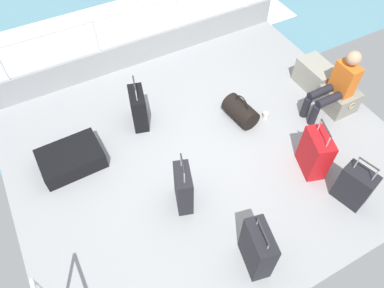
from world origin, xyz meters
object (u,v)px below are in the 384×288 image
(cargo_crate_1, at_px, (338,98))
(suitcase_5, at_px, (315,153))
(suitcase_3, at_px, (257,249))
(suitcase_2, at_px, (183,188))
(passenger_seated, at_px, (337,84))
(suitcase_0, at_px, (71,159))
(suitcase_4, at_px, (355,186))
(suitcase_1, at_px, (138,108))
(cargo_crate_0, at_px, (315,76))
(duffel_bag, at_px, (240,111))
(paper_cup, at_px, (266,115))

(cargo_crate_1, relative_size, suitcase_5, 0.64)
(suitcase_3, bearing_deg, suitcase_2, -161.74)
(cargo_crate_1, xyz_separation_m, passenger_seated, (0.00, -0.18, 0.37))
(suitcase_0, distance_m, suitcase_4, 3.62)
(suitcase_0, height_order, suitcase_3, suitcase_3)
(suitcase_5, bearing_deg, passenger_seated, 127.52)
(suitcase_1, bearing_deg, suitcase_2, -1.97)
(cargo_crate_0, relative_size, suitcase_3, 0.86)
(suitcase_0, bearing_deg, duffel_bag, 81.49)
(passenger_seated, distance_m, suitcase_3, 2.71)
(suitcase_2, xyz_separation_m, duffel_bag, (-0.86, 1.39, -0.16))
(suitcase_4, height_order, paper_cup, suitcase_4)
(suitcase_1, relative_size, suitcase_4, 1.05)
(cargo_crate_1, height_order, suitcase_0, cargo_crate_1)
(cargo_crate_1, xyz_separation_m, paper_cup, (-0.32, -1.08, -0.12))
(cargo_crate_0, height_order, suitcase_2, suitcase_2)
(suitcase_2, bearing_deg, paper_cup, 111.62)
(suitcase_1, xyz_separation_m, duffel_bag, (0.64, 1.34, -0.13))
(suitcase_4, relative_size, suitcase_5, 0.92)
(cargo_crate_0, relative_size, suitcase_1, 0.82)
(cargo_crate_0, xyz_separation_m, suitcase_2, (0.91, -2.82, 0.10))
(passenger_seated, relative_size, suitcase_4, 1.39)
(cargo_crate_0, xyz_separation_m, suitcase_4, (1.84, -0.97, 0.07))
(suitcase_5, height_order, duffel_bag, suitcase_5)
(passenger_seated, bearing_deg, suitcase_3, -58.50)
(cargo_crate_1, relative_size, suitcase_1, 0.66)
(suitcase_2, distance_m, suitcase_5, 1.76)
(suitcase_2, height_order, duffel_bag, suitcase_2)
(duffel_bag, bearing_deg, suitcase_4, 14.41)
(cargo_crate_1, xyz_separation_m, suitcase_1, (-1.13, -2.77, 0.12))
(cargo_crate_1, height_order, suitcase_5, suitcase_5)
(suitcase_5, bearing_deg, cargo_crate_1, 122.77)
(suitcase_2, bearing_deg, cargo_crate_0, 107.81)
(suitcase_5, bearing_deg, suitcase_0, -119.27)
(suitcase_0, relative_size, paper_cup, 8.24)
(duffel_bag, bearing_deg, paper_cup, 64.13)
(passenger_seated, distance_m, paper_cup, 1.08)
(cargo_crate_1, bearing_deg, cargo_crate_0, 179.78)
(cargo_crate_1, height_order, paper_cup, cargo_crate_1)
(paper_cup, bearing_deg, suitcase_1, -115.52)
(cargo_crate_0, distance_m, suitcase_2, 2.97)
(cargo_crate_1, distance_m, passenger_seated, 0.41)
(suitcase_1, distance_m, suitcase_4, 3.02)
(passenger_seated, distance_m, duffel_bag, 1.40)
(suitcase_1, xyz_separation_m, suitcase_2, (1.50, -0.05, 0.02))
(cargo_crate_0, bearing_deg, suitcase_2, -72.19)
(duffel_bag, xyz_separation_m, paper_cup, (0.17, 0.35, -0.10))
(suitcase_1, height_order, suitcase_5, suitcase_5)
(cargo_crate_0, bearing_deg, suitcase_0, -94.68)
(suitcase_4, distance_m, duffel_bag, 1.86)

